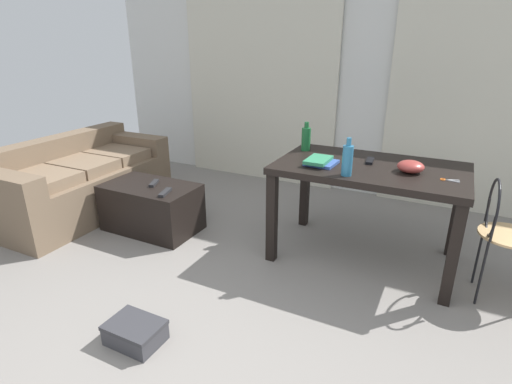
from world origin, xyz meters
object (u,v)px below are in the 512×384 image
Objects in this scene: bowl at (411,167)px; scissors at (448,180)px; tv_remote_primary at (154,183)px; bottle_far at (306,138)px; shoebox at (135,332)px; couch at (80,182)px; bottle_near at (347,160)px; book_stack at (320,161)px; coffee_table at (152,207)px; tv_remote_on_table at (370,161)px; wire_chair at (501,226)px; craft_table at (369,179)px; tv_remote_secondary at (165,192)px.

bowl reaches higher than scissors.
tv_remote_primary is (-2.05, -0.28, -0.36)m from bowl.
bowl is 0.25m from scissors.
bottle_far is 0.75× the size of shoebox.
couch is 2.27m from bottle_far.
bottle_near is 1.02× the size of book_stack.
bottle_far reaches higher than coffee_table.
bottle_near is (1.70, 0.05, 0.65)m from coffee_table.
bowl is 0.71× the size of book_stack.
tv_remote_on_table is at bearing 78.98° from bottle_near.
scissors is (-0.35, 0.03, 0.24)m from wire_chair.
craft_table reaches higher than couch.
tv_remote_secondary is at bearing 119.91° from shoebox.
tv_remote_on_table is 1.83m from tv_remote_primary.
tv_remote_secondary is (-1.82, -0.41, -0.36)m from bowl.
shoebox is (-0.35, -1.72, -0.79)m from bottle_far.
bottle_near reaches higher than tv_remote_on_table.
bottle_far is at bearing 17.40° from tv_remote_secondary.
bottle_far is 0.88m from bowl.
craft_table is 0.54m from scissors.
wire_chair is 4.50× the size of tv_remote_secondary.
coffee_table is at bearing -168.94° from craft_table.
book_stack is at bearing 4.71° from couch.
coffee_table is 4.61× the size of bowl.
bottle_far reaches higher than couch.
bottle_near reaches higher than tv_remote_primary.
tv_remote_on_table is (-0.02, 0.08, 0.11)m from craft_table.
bowl is at bearing 164.55° from scissors.
bottle_far is at bearing 162.78° from tv_remote_on_table.
bottle_far reaches higher than bowl.
coffee_table is 5.23× the size of tv_remote_on_table.
book_stack reaches higher than tv_remote_secondary.
bowl is (-0.59, 0.10, 0.28)m from wire_chair.
tv_remote_on_table is at bearing 61.00° from shoebox.
tv_remote_on_table is at bearing 8.94° from couch.
tv_remote_primary and tv_remote_secondary have the same top height.
shoebox is (-1.79, -1.40, -0.45)m from wire_chair.
coffee_table is 1.01× the size of wire_chair.
craft_table reaches higher than tv_remote_primary.
tv_remote_secondary is at bearing -167.11° from tv_remote_on_table.
tv_remote_on_table reaches higher than tv_remote_primary.
scissors is at bearing -15.17° from bottle_far.
coffee_table is 3.21× the size of bottle_near.
craft_table is at bearing 170.90° from wire_chair.
book_stack reaches higher than scissors.
bottle_near is 2.17× the size of scissors.
bottle_far is 1.38m from tv_remote_primary.
coffee_table is 2.39m from scissors.
bottle_near is at bearing -22.35° from tv_remote_primary.
shoebox is at bearing -121.00° from craft_table.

